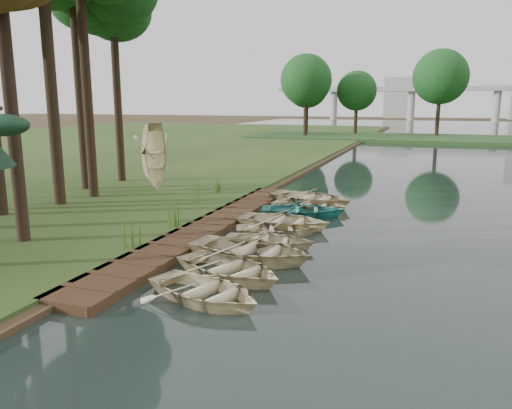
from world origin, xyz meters
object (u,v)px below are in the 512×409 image
(rowboat_0, at_px, (205,288))
(rowboat_2, at_px, (250,247))
(rowboat_1, at_px, (230,265))
(boardwalk, at_px, (209,227))
(stored_rowboat, at_px, (156,184))

(rowboat_0, height_order, rowboat_2, rowboat_2)
(rowboat_0, distance_m, rowboat_1, 1.69)
(boardwalk, bearing_deg, rowboat_2, -46.89)
(rowboat_0, bearing_deg, stored_rowboat, 54.11)
(rowboat_2, distance_m, stored_rowboat, 11.85)
(boardwalk, distance_m, rowboat_1, 5.30)
(rowboat_1, bearing_deg, boardwalk, 52.36)
(boardwalk, xyz_separation_m, stored_rowboat, (-5.57, 5.57, 0.51))
(rowboat_0, xyz_separation_m, rowboat_1, (-0.06, 1.69, 0.02))
(rowboat_2, xyz_separation_m, stored_rowboat, (-8.28, 8.47, 0.20))
(rowboat_0, bearing_deg, rowboat_1, 20.89)
(rowboat_1, xyz_separation_m, rowboat_2, (0.00, 1.65, 0.05))
(rowboat_1, distance_m, rowboat_2, 1.65)
(rowboat_1, xyz_separation_m, stored_rowboat, (-8.28, 10.11, 0.26))
(boardwalk, relative_size, stored_rowboat, 4.67)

